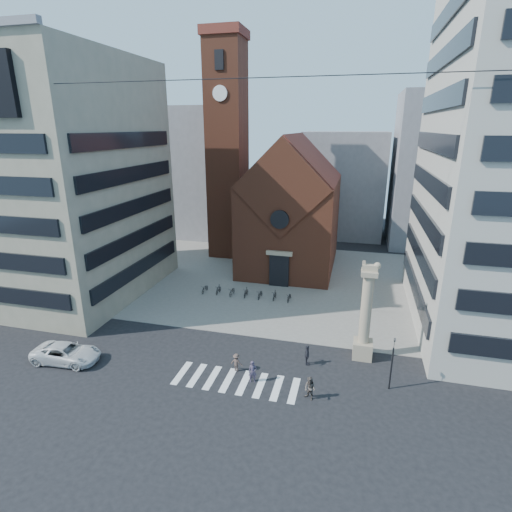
# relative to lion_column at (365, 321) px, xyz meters

# --- Properties ---
(ground) EXTENTS (120.00, 120.00, 0.00)m
(ground) POSITION_rel_lion_column_xyz_m (-10.01, -3.00, -3.46)
(ground) COLOR black
(ground) RESTS_ON ground
(piazza) EXTENTS (46.00, 30.00, 0.05)m
(piazza) POSITION_rel_lion_column_xyz_m (-10.01, 16.00, -3.43)
(piazza) COLOR gray
(piazza) RESTS_ON ground
(zebra_crossing) EXTENTS (10.20, 3.20, 0.01)m
(zebra_crossing) POSITION_rel_lion_column_xyz_m (-9.46, -6.00, -3.45)
(zebra_crossing) COLOR white
(zebra_crossing) RESTS_ON ground
(church) EXTENTS (12.00, 16.65, 18.00)m
(church) POSITION_rel_lion_column_xyz_m (-10.01, 22.04, 4.53)
(church) COLOR brown
(church) RESTS_ON ground
(campanile) EXTENTS (5.50, 5.50, 31.20)m
(campanile) POSITION_rel_lion_column_xyz_m (-20.01, 25.00, 12.28)
(campanile) COLOR brown
(campanile) RESTS_ON ground
(building_left) EXTENTS (18.00, 20.00, 26.00)m
(building_left) POSITION_rel_lion_column_xyz_m (-34.01, 7.00, 9.54)
(building_left) COLOR gray
(building_left) RESTS_ON ground
(bg_block_left) EXTENTS (16.00, 14.00, 22.00)m
(bg_block_left) POSITION_rel_lion_column_xyz_m (-30.01, 37.00, 7.54)
(bg_block_left) COLOR gray
(bg_block_left) RESTS_ON ground
(bg_block_mid) EXTENTS (14.00, 12.00, 18.00)m
(bg_block_mid) POSITION_rel_lion_column_xyz_m (-4.01, 42.00, 5.54)
(bg_block_mid) COLOR gray
(bg_block_mid) RESTS_ON ground
(bg_block_right) EXTENTS (16.00, 14.00, 24.00)m
(bg_block_right) POSITION_rel_lion_column_xyz_m (11.99, 39.00, 8.54)
(bg_block_right) COLOR gray
(bg_block_right) RESTS_ON ground
(lion_column) EXTENTS (1.63, 1.60, 8.68)m
(lion_column) POSITION_rel_lion_column_xyz_m (0.00, 0.00, 0.00)
(lion_column) COLOR tan
(lion_column) RESTS_ON ground
(traffic_light) EXTENTS (0.13, 0.16, 4.30)m
(traffic_light) POSITION_rel_lion_column_xyz_m (1.99, -4.00, -1.17)
(traffic_light) COLOR black
(traffic_light) RESTS_ON ground
(white_car) EXTENTS (5.78, 2.99, 1.56)m
(white_car) POSITION_rel_lion_column_xyz_m (-24.03, -6.85, -2.68)
(white_car) COLOR silver
(white_car) RESTS_ON ground
(pedestrian_0) EXTENTS (0.75, 0.60, 1.78)m
(pedestrian_0) POSITION_rel_lion_column_xyz_m (-8.19, -5.69, -2.57)
(pedestrian_0) COLOR #3A3245
(pedestrian_0) RESTS_ON ground
(pedestrian_1) EXTENTS (1.11, 1.05, 1.81)m
(pedestrian_1) POSITION_rel_lion_column_xyz_m (-3.67, -6.71, -2.55)
(pedestrian_1) COLOR #4F463F
(pedestrian_1) RESTS_ON ground
(pedestrian_2) EXTENTS (0.63, 1.09, 1.74)m
(pedestrian_2) POSITION_rel_lion_column_xyz_m (-4.45, -2.31, -2.59)
(pedestrian_2) COLOR #25252C
(pedestrian_2) RESTS_ON ground
(pedestrian_3) EXTENTS (1.01, 0.62, 1.52)m
(pedestrian_3) POSITION_rel_lion_column_xyz_m (-9.84, -4.59, -2.70)
(pedestrian_3) COLOR #4E3C34
(pedestrian_3) RESTS_ON ground
(scooter_0) EXTENTS (0.65, 1.77, 0.93)m
(scooter_0) POSITION_rel_lion_column_xyz_m (-18.14, 9.78, -2.94)
(scooter_0) COLOR black
(scooter_0) RESTS_ON piazza
(scooter_1) EXTENTS (0.52, 1.72, 1.03)m
(scooter_1) POSITION_rel_lion_column_xyz_m (-16.45, 9.78, -2.89)
(scooter_1) COLOR black
(scooter_1) RESTS_ON piazza
(scooter_2) EXTENTS (0.65, 1.77, 0.93)m
(scooter_2) POSITION_rel_lion_column_xyz_m (-14.76, 9.78, -2.94)
(scooter_2) COLOR black
(scooter_2) RESTS_ON piazza
(scooter_3) EXTENTS (0.52, 1.72, 1.03)m
(scooter_3) POSITION_rel_lion_column_xyz_m (-13.07, 9.78, -2.89)
(scooter_3) COLOR black
(scooter_3) RESTS_ON piazza
(scooter_4) EXTENTS (0.65, 1.77, 0.93)m
(scooter_4) POSITION_rel_lion_column_xyz_m (-11.39, 9.78, -2.94)
(scooter_4) COLOR black
(scooter_4) RESTS_ON piazza
(scooter_5) EXTENTS (0.52, 1.72, 1.03)m
(scooter_5) POSITION_rel_lion_column_xyz_m (-9.70, 9.78, -2.89)
(scooter_5) COLOR black
(scooter_5) RESTS_ON piazza
(scooter_6) EXTENTS (0.65, 1.77, 0.93)m
(scooter_6) POSITION_rel_lion_column_xyz_m (-8.01, 9.78, -2.94)
(scooter_6) COLOR black
(scooter_6) RESTS_ON piazza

